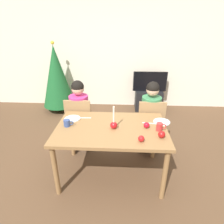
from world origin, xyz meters
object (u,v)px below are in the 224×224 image
at_px(dining_table, 111,133).
at_px(mug_right, 160,127).
at_px(chair_right, 150,122).
at_px(person_left_child, 80,117).
at_px(plate_left, 72,119).
at_px(apple_near_candle, 162,134).
at_px(tv, 150,82).
at_px(mug_left, 67,123).
at_px(person_right_child, 150,118).
at_px(tv_stand, 148,100).
at_px(candle_centerpiece, 114,124).
at_px(apple_by_left_plate, 141,139).
at_px(plate_right, 162,122).
at_px(chair_left, 80,121).
at_px(apple_by_right_mug, 147,125).
at_px(christmas_tree, 57,77).

relative_size(dining_table, mug_right, 11.41).
distance_m(chair_right, person_left_child, 1.14).
height_order(plate_left, apple_near_candle, apple_near_candle).
bearing_deg(tv, mug_left, -120.39).
distance_m(person_right_child, tv_stand, 1.70).
bearing_deg(tv_stand, candle_centerpiece, -107.93).
bearing_deg(apple_by_left_plate, mug_left, 161.55).
distance_m(person_left_child, mug_left, 0.68).
distance_m(mug_left, mug_right, 1.16).
bearing_deg(plate_right, mug_left, -172.32).
bearing_deg(mug_left, chair_left, 88.74).
bearing_deg(plate_right, mug_right, -107.60).
xyz_separation_m(mug_right, apple_by_right_mug, (-0.15, 0.06, -0.01)).
distance_m(tv, christmas_tree, 2.19).
xyz_separation_m(plate_right, apple_by_right_mug, (-0.22, -0.16, 0.03)).
distance_m(christmas_tree, plate_left, 2.12).
distance_m(dining_table, person_right_child, 0.87).
height_order(person_left_child, apple_near_candle, person_left_child).
bearing_deg(person_left_child, plate_left, -89.86).
relative_size(person_right_child, tv_stand, 1.83).
xyz_separation_m(tv_stand, candle_centerpiece, (-0.75, -2.33, 0.57)).
height_order(dining_table, mug_left, mug_left).
bearing_deg(apple_near_candle, mug_left, 169.56).
bearing_deg(plate_right, apple_near_candle, -101.05).
bearing_deg(apple_near_candle, apple_by_left_plate, -159.03).
bearing_deg(apple_near_candle, chair_left, 144.37).
distance_m(person_right_child, mug_left, 1.33).
relative_size(apple_near_candle, apple_by_right_mug, 1.09).
height_order(chair_right, apple_by_right_mug, chair_right).
distance_m(christmas_tree, mug_left, 2.30).
bearing_deg(mug_right, mug_left, 177.46).
bearing_deg(apple_near_candle, person_right_child, 90.24).
distance_m(tv_stand, apple_by_left_plate, 2.69).
relative_size(mug_right, apple_by_left_plate, 1.72).
bearing_deg(mug_right, plate_left, 167.72).
bearing_deg(mug_left, christmas_tree, 111.13).
distance_m(christmas_tree, apple_by_left_plate, 3.01).
bearing_deg(plate_left, mug_left, -94.16).
height_order(person_right_child, candle_centerpiece, person_right_child).
distance_m(tv_stand, plate_left, 2.54).
relative_size(person_right_child, candle_centerpiece, 3.92).
relative_size(dining_table, tv_stand, 2.19).
height_order(chair_left, apple_by_right_mug, chair_left).
bearing_deg(chair_left, christmas_tree, 118.66).
bearing_deg(plate_right, candle_centerpiece, -162.78).
distance_m(person_right_child, apple_by_left_plate, 0.99).
xyz_separation_m(person_left_child, plate_left, (0.00, -0.44, 0.19)).
bearing_deg(plate_left, candle_centerpiece, -21.45).
height_order(dining_table, apple_by_right_mug, apple_by_right_mug).
bearing_deg(christmas_tree, person_left_child, -60.82).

